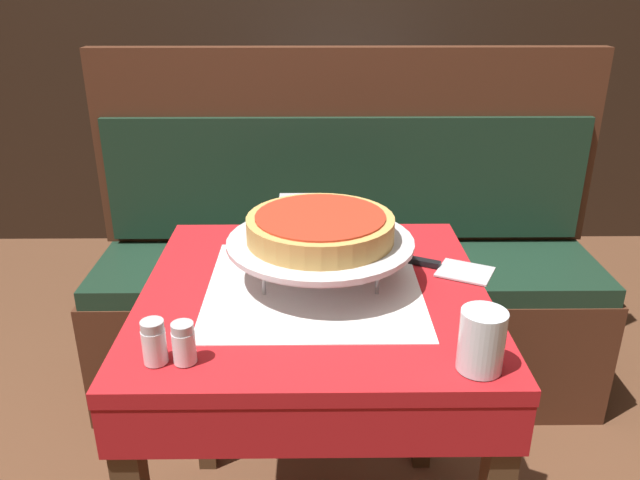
{
  "coord_description": "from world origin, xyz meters",
  "views": [
    {
      "loc": [
        0.0,
        -1.14,
        1.35
      ],
      "look_at": [
        0.01,
        0.0,
        0.86
      ],
      "focal_mm": 35.0,
      "sensor_mm": 36.0,
      "label": 1
    }
  ],
  "objects_px": {
    "dining_table_rear": "(355,146)",
    "deep_dish_pizza": "(320,227)",
    "napkin_holder": "(300,214)",
    "water_glass_near": "(481,340)",
    "dining_table_front": "(314,328)",
    "condiment_caddy": "(376,114)",
    "salt_shaker": "(154,342)",
    "pizza_pan_stand": "(320,244)",
    "pepper_shaker": "(183,343)",
    "pizza_server": "(435,265)",
    "booth_bench": "(346,295)"
  },
  "relations": [
    {
      "from": "dining_table_front",
      "to": "pizza_pan_stand",
      "type": "distance_m",
      "value": 0.19
    },
    {
      "from": "booth_bench",
      "to": "salt_shaker",
      "type": "relative_size",
      "value": 21.62
    },
    {
      "from": "water_glass_near",
      "to": "salt_shaker",
      "type": "height_order",
      "value": "water_glass_near"
    },
    {
      "from": "pizza_pan_stand",
      "to": "water_glass_near",
      "type": "xyz_separation_m",
      "value": [
        0.26,
        -0.32,
        -0.03
      ]
    },
    {
      "from": "dining_table_rear",
      "to": "pepper_shaker",
      "type": "relative_size",
      "value": 10.47
    },
    {
      "from": "pepper_shaker",
      "to": "napkin_holder",
      "type": "relative_size",
      "value": 0.72
    },
    {
      "from": "water_glass_near",
      "to": "condiment_caddy",
      "type": "height_order",
      "value": "condiment_caddy"
    },
    {
      "from": "pizza_pan_stand",
      "to": "pizza_server",
      "type": "height_order",
      "value": "pizza_pan_stand"
    },
    {
      "from": "booth_bench",
      "to": "water_glass_near",
      "type": "height_order",
      "value": "booth_bench"
    },
    {
      "from": "condiment_caddy",
      "to": "dining_table_front",
      "type": "bearing_deg",
      "value": -100.2
    },
    {
      "from": "dining_table_front",
      "to": "pepper_shaker",
      "type": "height_order",
      "value": "pepper_shaker"
    },
    {
      "from": "dining_table_front",
      "to": "dining_table_rear",
      "type": "bearing_deg",
      "value": 83.09
    },
    {
      "from": "pepper_shaker",
      "to": "napkin_holder",
      "type": "distance_m",
      "value": 0.6
    },
    {
      "from": "pizza_pan_stand",
      "to": "salt_shaker",
      "type": "height_order",
      "value": "pizza_pan_stand"
    },
    {
      "from": "dining_table_rear",
      "to": "pizza_server",
      "type": "distance_m",
      "value": 1.45
    },
    {
      "from": "deep_dish_pizza",
      "to": "water_glass_near",
      "type": "xyz_separation_m",
      "value": [
        0.26,
        -0.32,
        -0.07
      ]
    },
    {
      "from": "dining_table_rear",
      "to": "deep_dish_pizza",
      "type": "distance_m",
      "value": 1.53
    },
    {
      "from": "salt_shaker",
      "to": "condiment_caddy",
      "type": "xyz_separation_m",
      "value": [
        0.53,
        1.76,
        0.01
      ]
    },
    {
      "from": "booth_bench",
      "to": "condiment_caddy",
      "type": "relative_size",
      "value": 9.58
    },
    {
      "from": "dining_table_front",
      "to": "water_glass_near",
      "type": "distance_m",
      "value": 0.42
    },
    {
      "from": "salt_shaker",
      "to": "booth_bench",
      "type": "bearing_deg",
      "value": 69.61
    },
    {
      "from": "pizza_pan_stand",
      "to": "napkin_holder",
      "type": "bearing_deg",
      "value": 99.89
    },
    {
      "from": "water_glass_near",
      "to": "dining_table_front",
      "type": "bearing_deg",
      "value": 132.68
    },
    {
      "from": "water_glass_near",
      "to": "condiment_caddy",
      "type": "xyz_separation_m",
      "value": [
        0.0,
        1.79,
        -0.01
      ]
    },
    {
      "from": "pizza_server",
      "to": "napkin_holder",
      "type": "relative_size",
      "value": 2.7
    },
    {
      "from": "deep_dish_pizza",
      "to": "pizza_server",
      "type": "xyz_separation_m",
      "value": [
        0.25,
        0.06,
        -0.11
      ]
    },
    {
      "from": "deep_dish_pizza",
      "to": "salt_shaker",
      "type": "height_order",
      "value": "deep_dish_pizza"
    },
    {
      "from": "dining_table_front",
      "to": "dining_table_rear",
      "type": "relative_size",
      "value": 1.0
    },
    {
      "from": "deep_dish_pizza",
      "to": "napkin_holder",
      "type": "relative_size",
      "value": 3.02
    },
    {
      "from": "pizza_pan_stand",
      "to": "pepper_shaker",
      "type": "distance_m",
      "value": 0.38
    },
    {
      "from": "pizza_pan_stand",
      "to": "napkin_holder",
      "type": "relative_size",
      "value": 3.86
    },
    {
      "from": "dining_table_rear",
      "to": "deep_dish_pizza",
      "type": "relative_size",
      "value": 2.51
    },
    {
      "from": "pizza_pan_stand",
      "to": "pizza_server",
      "type": "relative_size",
      "value": 1.43
    },
    {
      "from": "pizza_server",
      "to": "water_glass_near",
      "type": "distance_m",
      "value": 0.39
    },
    {
      "from": "dining_table_front",
      "to": "pizza_server",
      "type": "relative_size",
      "value": 2.81
    },
    {
      "from": "dining_table_front",
      "to": "water_glass_near",
      "type": "bearing_deg",
      "value": -47.32
    },
    {
      "from": "pizza_pan_stand",
      "to": "condiment_caddy",
      "type": "relative_size",
      "value": 2.22
    },
    {
      "from": "pizza_server",
      "to": "condiment_caddy",
      "type": "xyz_separation_m",
      "value": [
        0.0,
        1.4,
        0.04
      ]
    },
    {
      "from": "dining_table_front",
      "to": "pepper_shaker",
      "type": "xyz_separation_m",
      "value": [
        -0.21,
        -0.27,
        0.14
      ]
    },
    {
      "from": "napkin_holder",
      "to": "water_glass_near",
      "type": "bearing_deg",
      "value": -63.16
    },
    {
      "from": "pizza_server",
      "to": "condiment_caddy",
      "type": "bearing_deg",
      "value": 89.95
    },
    {
      "from": "dining_table_front",
      "to": "water_glass_near",
      "type": "xyz_separation_m",
      "value": [
        0.27,
        -0.29,
        0.15
      ]
    },
    {
      "from": "pepper_shaker",
      "to": "booth_bench",
      "type": "bearing_deg",
      "value": 72.08
    },
    {
      "from": "deep_dish_pizza",
      "to": "condiment_caddy",
      "type": "xyz_separation_m",
      "value": [
        0.26,
        1.46,
        -0.07
      ]
    },
    {
      "from": "booth_bench",
      "to": "napkin_holder",
      "type": "distance_m",
      "value": 0.64
    },
    {
      "from": "pizza_pan_stand",
      "to": "condiment_caddy",
      "type": "height_order",
      "value": "condiment_caddy"
    },
    {
      "from": "dining_table_front",
      "to": "pizza_pan_stand",
      "type": "relative_size",
      "value": 1.97
    },
    {
      "from": "pizza_pan_stand",
      "to": "deep_dish_pizza",
      "type": "xyz_separation_m",
      "value": [
        0.0,
        -0.0,
        0.04
      ]
    },
    {
      "from": "booth_bench",
      "to": "pepper_shaker",
      "type": "distance_m",
      "value": 1.15
    },
    {
      "from": "dining_table_front",
      "to": "pizza_pan_stand",
      "type": "bearing_deg",
      "value": 68.26
    }
  ]
}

